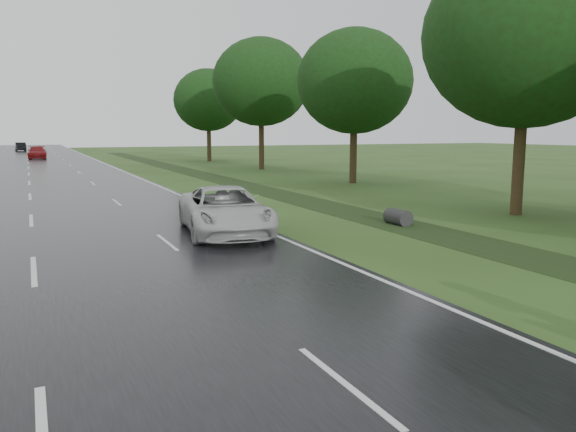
# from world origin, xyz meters

# --- Properties ---
(road) EXTENTS (14.00, 180.00, 0.04)m
(road) POSITION_xyz_m (0.00, 45.00, 0.02)
(road) COLOR black
(road) RESTS_ON ground
(edge_stripe_east) EXTENTS (0.12, 180.00, 0.01)m
(edge_stripe_east) POSITION_xyz_m (6.75, 45.00, 0.04)
(edge_stripe_east) COLOR silver
(edge_stripe_east) RESTS_ON road
(center_line) EXTENTS (0.12, 180.00, 0.01)m
(center_line) POSITION_xyz_m (0.00, 45.00, 0.04)
(center_line) COLOR silver
(center_line) RESTS_ON road
(drainage_ditch) EXTENTS (2.20, 120.00, 0.56)m
(drainage_ditch) POSITION_xyz_m (11.50, 18.71, 0.04)
(drainage_ditch) COLOR black
(drainage_ditch) RESTS_ON ground
(tree_east_b) EXTENTS (7.60, 7.60, 10.11)m
(tree_east_b) POSITION_xyz_m (17.00, 10.00, 6.68)
(tree_east_b) COLOR #342715
(tree_east_b) RESTS_ON ground
(tree_east_c) EXTENTS (7.00, 7.00, 9.29)m
(tree_east_c) POSITION_xyz_m (18.20, 24.00, 6.14)
(tree_east_c) COLOR #342715
(tree_east_c) RESTS_ON ground
(tree_east_d) EXTENTS (8.00, 8.00, 10.76)m
(tree_east_d) POSITION_xyz_m (17.80, 38.00, 7.15)
(tree_east_d) COLOR #342715
(tree_east_d) RESTS_ON ground
(tree_east_f) EXTENTS (7.20, 7.20, 9.62)m
(tree_east_f) POSITION_xyz_m (17.50, 52.00, 6.37)
(tree_east_f) COLOR #342715
(tree_east_f) RESTS_ON ground
(white_pickup) EXTENTS (3.12, 5.50, 1.45)m
(white_pickup) POSITION_xyz_m (5.47, 10.65, 0.76)
(white_pickup) COLOR #BBBBBB
(white_pickup) RESTS_ON road
(far_car_red) EXTENTS (2.17, 4.92, 1.41)m
(far_car_red) POSITION_xyz_m (1.00, 65.11, 0.74)
(far_car_red) COLOR maroon
(far_car_red) RESTS_ON road
(far_car_dark) EXTENTS (1.75, 4.24, 1.36)m
(far_car_dark) POSITION_xyz_m (-1.00, 92.25, 0.72)
(far_car_dark) COLOR black
(far_car_dark) RESTS_ON road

